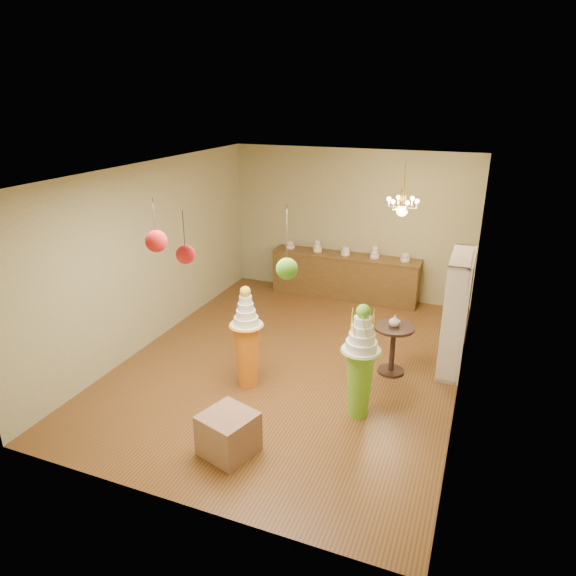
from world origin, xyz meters
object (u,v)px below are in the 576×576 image
at_px(round_table, 393,343).
at_px(pedestal_green, 360,369).
at_px(pedestal_orange, 247,347).
at_px(sideboard, 345,275).

bearing_deg(round_table, pedestal_green, -98.70).
bearing_deg(pedestal_orange, round_table, 30.97).
xyz_separation_m(pedestal_green, pedestal_orange, (-1.68, 0.15, -0.07)).
height_order(pedestal_green, round_table, pedestal_green).
relative_size(pedestal_green, sideboard, 0.52).
height_order(pedestal_green, pedestal_orange, pedestal_green).
relative_size(pedestal_orange, sideboard, 0.51).
xyz_separation_m(pedestal_green, sideboard, (-1.32, 4.00, -0.21)).
xyz_separation_m(pedestal_orange, sideboard, (0.36, 3.85, -0.14)).
xyz_separation_m(pedestal_green, round_table, (0.19, 1.27, -0.19)).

